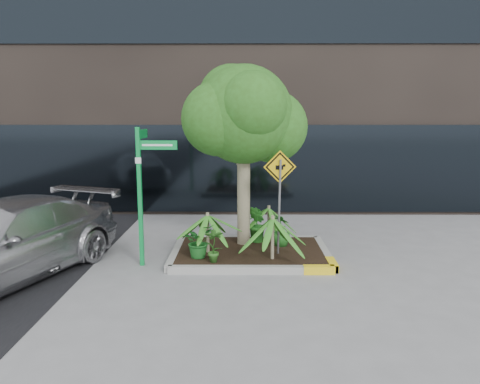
{
  "coord_description": "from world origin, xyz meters",
  "views": [
    {
      "loc": [
        0.03,
        -9.38,
        3.05
      ],
      "look_at": [
        -0.02,
        0.2,
        1.42
      ],
      "focal_mm": 35.0,
      "sensor_mm": 36.0,
      "label": 1
    }
  ],
  "objects_px": {
    "street_sign_post": "(143,181)",
    "tree": "(244,115)",
    "cattle_sign": "(280,185)",
    "parked_car": "(2,242)"
  },
  "relations": [
    {
      "from": "street_sign_post",
      "to": "cattle_sign",
      "type": "relative_size",
      "value": 1.29
    },
    {
      "from": "parked_car",
      "to": "street_sign_post",
      "type": "bearing_deg",
      "value": 42.11
    },
    {
      "from": "parked_car",
      "to": "cattle_sign",
      "type": "height_order",
      "value": "cattle_sign"
    },
    {
      "from": "tree",
      "to": "street_sign_post",
      "type": "bearing_deg",
      "value": -152.01
    },
    {
      "from": "tree",
      "to": "cattle_sign",
      "type": "distance_m",
      "value": 1.8
    },
    {
      "from": "street_sign_post",
      "to": "tree",
      "type": "bearing_deg",
      "value": 29.75
    },
    {
      "from": "cattle_sign",
      "to": "tree",
      "type": "bearing_deg",
      "value": 123.56
    },
    {
      "from": "tree",
      "to": "cattle_sign",
      "type": "height_order",
      "value": "tree"
    },
    {
      "from": "tree",
      "to": "street_sign_post",
      "type": "relative_size",
      "value": 1.48
    },
    {
      "from": "parked_car",
      "to": "street_sign_post",
      "type": "height_order",
      "value": "street_sign_post"
    }
  ]
}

